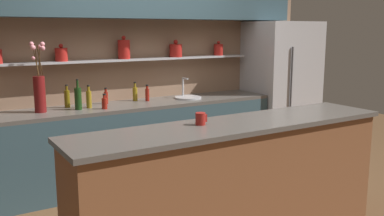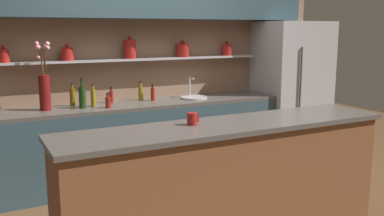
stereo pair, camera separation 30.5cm
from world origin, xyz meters
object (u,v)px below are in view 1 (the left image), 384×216
(bottle_sauce_0, at_px, (106,97))
(bottle_sauce_5, at_px, (104,103))
(bottle_sauce_4, at_px, (147,94))
(coffee_mug, at_px, (201,119))
(bottle_oil_2, at_px, (135,93))
(bottle_oil_6, at_px, (67,98))
(sink_fixture, at_px, (188,97))
(bottle_oil_1, at_px, (89,99))
(flower_vase, at_px, (39,89))
(refrigerator, at_px, (281,89))
(bottle_wine_3, at_px, (78,98))

(bottle_sauce_0, distance_m, bottle_sauce_5, 0.33)
(bottle_sauce_4, height_order, coffee_mug, coffee_mug)
(bottle_sauce_4, bearing_deg, bottle_oil_2, 142.53)
(bottle_sauce_5, relative_size, coffee_mug, 1.66)
(bottle_oil_6, bearing_deg, sink_fixture, -5.55)
(sink_fixture, xyz_separation_m, bottle_oil_1, (-1.25, -0.00, 0.08))
(bottle_oil_1, relative_size, bottle_sauce_5, 1.51)
(flower_vase, height_order, bottle_oil_6, flower_vase)
(flower_vase, xyz_separation_m, sink_fixture, (1.76, -0.01, -0.22))
(bottle_oil_6, xyz_separation_m, coffee_mug, (0.53, -1.86, 0.05))
(refrigerator, distance_m, bottle_oil_2, 2.15)
(flower_vase, height_order, bottle_wine_3, flower_vase)
(bottle_sauce_0, relative_size, bottle_sauce_4, 0.95)
(refrigerator, relative_size, flower_vase, 2.59)
(bottle_oil_1, relative_size, coffee_mug, 2.50)
(bottle_sauce_5, bearing_deg, coffee_mug, -82.03)
(sink_fixture, bearing_deg, bottle_sauce_4, 171.77)
(flower_vase, xyz_separation_m, bottle_oil_6, (0.31, 0.13, -0.14))
(bottle_oil_2, height_order, bottle_wine_3, bottle_wine_3)
(bottle_oil_2, xyz_separation_m, bottle_oil_6, (-0.81, -0.03, 0.01))
(bottle_sauce_0, distance_m, coffee_mug, 1.87)
(bottle_sauce_0, distance_m, bottle_oil_2, 0.37)
(refrigerator, height_order, bottle_wine_3, refrigerator)
(bottle_sauce_0, xyz_separation_m, bottle_wine_3, (-0.38, -0.20, 0.04))
(bottle_sauce_4, distance_m, coffee_mug, 1.84)
(bottle_wine_3, height_order, bottle_sauce_5, bottle_wine_3)
(bottle_sauce_5, bearing_deg, bottle_sauce_4, 20.48)
(bottle_sauce_0, height_order, bottle_sauce_5, bottle_sauce_0)
(coffee_mug, bearing_deg, bottle_sauce_4, 77.55)
(bottle_oil_1, bearing_deg, bottle_oil_6, 143.59)
(refrigerator, bearing_deg, bottle_wine_3, 179.98)
(refrigerator, height_order, bottle_sauce_5, refrigerator)
(sink_fixture, xyz_separation_m, coffee_mug, (-0.91, -1.72, 0.13))
(flower_vase, distance_m, bottle_wine_3, 0.40)
(bottle_wine_3, bearing_deg, flower_vase, 171.29)
(bottle_sauce_0, xyz_separation_m, bottle_oil_2, (0.36, 0.02, 0.01))
(bottle_oil_1, distance_m, bottle_sauce_5, 0.20)
(bottle_oil_2, height_order, bottle_sauce_4, bottle_oil_2)
(coffee_mug, bearing_deg, bottle_oil_6, 106.03)
(refrigerator, relative_size, bottle_sauce_4, 9.54)
(bottle_sauce_5, xyz_separation_m, coffee_mug, (0.22, -1.56, 0.08))
(flower_vase, xyz_separation_m, bottle_sauce_4, (1.24, 0.06, -0.16))
(sink_fixture, height_order, bottle_sauce_5, sink_fixture)
(bottle_oil_2, height_order, bottle_oil_6, bottle_oil_6)
(bottle_oil_1, xyz_separation_m, bottle_oil_6, (-0.20, 0.14, 0.00))
(coffee_mug, bearing_deg, bottle_sauce_5, 97.97)
(flower_vase, distance_m, bottle_sauce_5, 0.67)
(bottle_oil_2, bearing_deg, bottle_oil_6, -178.12)
(refrigerator, distance_m, bottle_sauce_4, 2.02)
(bottle_sauce_5, bearing_deg, flower_vase, 165.13)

